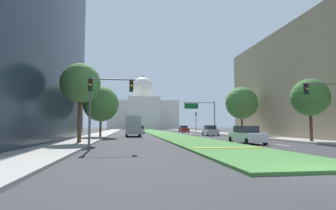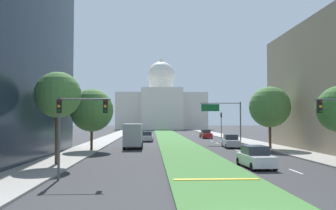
{
  "view_description": "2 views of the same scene",
  "coord_description": "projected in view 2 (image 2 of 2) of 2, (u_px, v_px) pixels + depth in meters",
  "views": [
    {
      "loc": [
        -6.96,
        -8.61,
        1.73
      ],
      "look_at": [
        1.73,
        50.67,
        6.38
      ],
      "focal_mm": 28.37,
      "sensor_mm": 36.0,
      "label": 1
    },
    {
      "loc": [
        -3.94,
        -11.74,
        3.78
      ],
      "look_at": [
        -0.91,
        52.27,
        6.4
      ],
      "focal_mm": 37.69,
      "sensor_mm": 36.0,
      "label": 2
    }
  ],
  "objects": [
    {
      "name": "box_truck_delivery",
      "position": [
        133.0,
        135.0,
        46.05
      ],
      "size": [
        2.4,
        6.4,
        3.2
      ],
      "color": "#4C5156",
      "rests_on": "ground_plane"
    },
    {
      "name": "sedan_far_horizon",
      "position": [
        206.0,
        134.0,
        70.28
      ],
      "size": [
        2.04,
        4.41,
        1.74
      ],
      "color": "maroon",
      "rests_on": "ground_plane"
    },
    {
      "name": "capitol_building",
      "position": [
        161.0,
        107.0,
        143.59
      ],
      "size": [
        34.87,
        29.8,
        28.51
      ],
      "color": "silver",
      "rests_on": "ground_plane"
    },
    {
      "name": "overhead_guide_sign",
      "position": [
        225.0,
        114.0,
        54.62
      ],
      "size": [
        6.4,
        0.2,
        6.5
      ],
      "color": "#515456",
      "rests_on": "ground_plane"
    },
    {
      "name": "traffic_light_far_right",
      "position": [
        221.0,
        122.0,
        68.73
      ],
      "size": [
        0.28,
        0.35,
        5.2
      ],
      "color": "#515456",
      "rests_on": "ground_plane"
    },
    {
      "name": "sedan_lead_stopped",
      "position": [
        255.0,
        157.0,
        27.51
      ],
      "size": [
        2.09,
        4.46,
        1.71
      ],
      "color": "silver",
      "rests_on": "ground_plane"
    },
    {
      "name": "lane_dashes_right",
      "position": [
        218.0,
        144.0,
        54.97
      ],
      "size": [
        0.16,
        67.0,
        0.01
      ],
      "color": "silver",
      "rests_on": "ground_plane"
    },
    {
      "name": "sidewalk_right",
      "position": [
        238.0,
        139.0,
        65.28
      ],
      "size": [
        4.0,
        119.38,
        0.15
      ],
      "primitive_type": "cube",
      "color": "#9E9991",
      "rests_on": "ground_plane"
    },
    {
      "name": "ground_plane",
      "position": [
        169.0,
        136.0,
        77.94
      ],
      "size": [
        291.82,
        291.82,
        0.0
      ],
      "primitive_type": "plane",
      "color": "#333335"
    },
    {
      "name": "street_tree_left_near",
      "position": [
        58.0,
        95.0,
        28.98
      ],
      "size": [
        3.79,
        3.79,
        7.71
      ],
      "color": "#4C3823",
      "rests_on": "ground_plane"
    },
    {
      "name": "street_tree_right_mid",
      "position": [
        270.0,
        107.0,
        44.1
      ],
      "size": [
        5.13,
        5.13,
        7.92
      ],
      "color": "#4C3823",
      "rests_on": "ground_plane"
    },
    {
      "name": "traffic_light_near_left",
      "position": [
        73.0,
        119.0,
        22.09
      ],
      "size": [
        3.34,
        0.35,
        5.2
      ],
      "color": "#515456",
      "rests_on": "ground_plane"
    },
    {
      "name": "sedan_midblock",
      "position": [
        231.0,
        141.0,
        47.13
      ],
      "size": [
        2.21,
        4.5,
        1.78
      ],
      "color": "#BCBCC1",
      "rests_on": "ground_plane"
    },
    {
      "name": "grass_median",
      "position": [
        171.0,
        138.0,
        71.33
      ],
      "size": [
        5.78,
        119.38,
        0.14
      ],
      "primitive_type": "cube",
      "color": "#427A38",
      "rests_on": "ground_plane"
    },
    {
      "name": "sidewalk_left",
      "position": [
        106.0,
        140.0,
        64.13
      ],
      "size": [
        4.0,
        119.38,
        0.15
      ],
      "primitive_type": "cube",
      "color": "#9E9991",
      "rests_on": "ground_plane"
    },
    {
      "name": "sedan_distant",
      "position": [
        147.0,
        137.0,
        59.8
      ],
      "size": [
        2.05,
        4.33,
        1.73
      ],
      "color": "#BCBCC1",
      "rests_on": "ground_plane"
    },
    {
      "name": "median_curb_nose",
      "position": [
        216.0,
        179.0,
        21.27
      ],
      "size": [
        5.2,
        0.5,
        0.04
      ],
      "primitive_type": "cube",
      "color": "gold",
      "rests_on": "grass_median"
    },
    {
      "name": "street_tree_left_mid",
      "position": [
        92.0,
        110.0,
        41.99
      ],
      "size": [
        5.12,
        5.12,
        7.42
      ],
      "color": "#4C3823",
      "rests_on": "ground_plane"
    }
  ]
}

